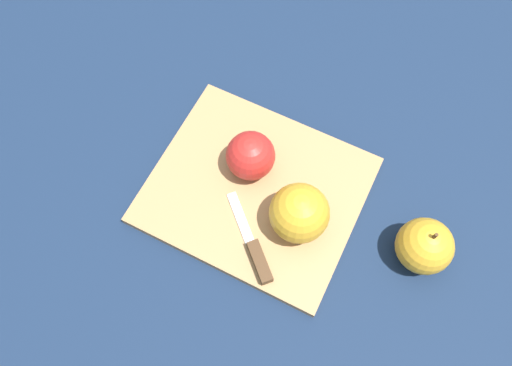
{
  "coord_description": "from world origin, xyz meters",
  "views": [
    {
      "loc": [
        -0.13,
        0.27,
        0.72
      ],
      "look_at": [
        0.0,
        0.0,
        0.04
      ],
      "focal_mm": 35.0,
      "sensor_mm": 36.0,
      "label": 1
    }
  ],
  "objects_px": {
    "apple_whole": "(424,246)",
    "knife": "(257,255)",
    "apple_half_left": "(299,213)",
    "apple_half_right": "(251,156)"
  },
  "relations": [
    {
      "from": "apple_whole",
      "to": "knife",
      "type": "bearing_deg",
      "value": 27.81
    },
    {
      "from": "apple_half_left",
      "to": "apple_whole",
      "type": "distance_m",
      "value": 0.18
    },
    {
      "from": "knife",
      "to": "apple_whole",
      "type": "xyz_separation_m",
      "value": [
        -0.21,
        -0.11,
        0.02
      ]
    },
    {
      "from": "apple_half_right",
      "to": "apple_half_left",
      "type": "bearing_deg",
      "value": 27.6
    },
    {
      "from": "apple_half_right",
      "to": "knife",
      "type": "distance_m",
      "value": 0.15
    },
    {
      "from": "knife",
      "to": "apple_half_right",
      "type": "bearing_deg",
      "value": -16.81
    },
    {
      "from": "apple_half_right",
      "to": "apple_whole",
      "type": "distance_m",
      "value": 0.28
    },
    {
      "from": "apple_half_right",
      "to": "apple_whole",
      "type": "xyz_separation_m",
      "value": [
        -0.28,
        0.01,
        -0.01
      ]
    },
    {
      "from": "apple_half_left",
      "to": "apple_whole",
      "type": "relative_size",
      "value": 0.93
    },
    {
      "from": "apple_half_left",
      "to": "knife",
      "type": "distance_m",
      "value": 0.09
    }
  ]
}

